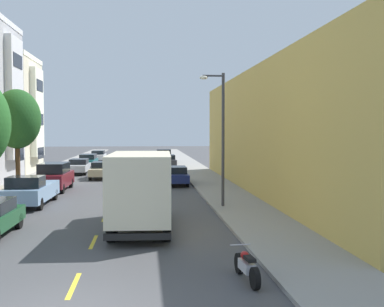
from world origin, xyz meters
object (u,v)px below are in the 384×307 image
at_px(parked_sedan_white, 98,156).
at_px(moving_champagne_sedan, 101,170).
at_px(parked_pickup_black, 164,157).
at_px(delivery_box_truck, 141,186).
at_px(parked_wagon_teal, 88,160).
at_px(street_tree_third, 17,119).
at_px(parked_sedan_silver, 79,166).
at_px(parked_suv_burgundy, 54,176).
at_px(street_lamp, 220,130).
at_px(parked_pickup_sky, 31,191).
at_px(parked_sedan_navy, 175,175).
at_px(parked_sedan_charcoal, 167,161).
at_px(parked_motorcycle, 247,266).

bearing_deg(parked_sedan_white, moving_champagne_sedan, -83.83).
bearing_deg(parked_pickup_black, delivery_box_truck, -93.74).
bearing_deg(parked_wagon_teal, parked_sedan_white, 89.51).
bearing_deg(parked_sedan_white, delivery_box_truck, -82.20).
relative_size(street_tree_third, parked_sedan_silver, 1.49).
bearing_deg(parked_suv_burgundy, moving_champagne_sedan, 72.65).
xyz_separation_m(street_lamp, delivery_box_truck, (-4.16, -4.91, -2.37)).
xyz_separation_m(parked_pickup_sky, parked_sedan_silver, (0.06, 18.92, -0.08)).
xyz_separation_m(street_lamp, parked_pickup_sky, (-10.34, 2.05, -3.40)).
height_order(parked_sedan_navy, parked_wagon_teal, parked_wagon_teal).
distance_m(parked_pickup_black, parked_suv_burgundy, 27.09).
distance_m(parked_sedan_white, parked_pickup_sky, 37.10).
distance_m(parked_suv_burgundy, parked_sedan_silver, 12.46).
xyz_separation_m(parked_sedan_white, parked_pickup_black, (8.59, -4.97, 0.08)).
bearing_deg(parked_sedan_charcoal, parked_sedan_navy, -90.68).
xyz_separation_m(parked_sedan_navy, parked_pickup_black, (0.07, 23.14, 0.08)).
xyz_separation_m(street_tree_third, delivery_box_truck, (8.19, -12.14, -3.05)).
height_order(parked_pickup_sky, moving_champagne_sedan, parked_pickup_sky).
distance_m(moving_champagne_sedan, parked_motorcycle, 29.39).
xyz_separation_m(parked_sedan_white, moving_champagne_sedan, (2.44, -22.57, 0.00)).
xyz_separation_m(parked_sedan_navy, parked_suv_burgundy, (-8.59, -2.52, 0.24)).
xyz_separation_m(parked_suv_burgundy, parked_pickup_sky, (-0.07, -6.46, -0.16)).
height_order(street_tree_third, parked_pickup_black, street_tree_third).
height_order(parked_suv_burgundy, moving_champagne_sedan, parked_suv_burgundy).
height_order(delivery_box_truck, parked_suv_burgundy, delivery_box_truck).
distance_m(street_tree_third, parked_sedan_white, 32.26).
bearing_deg(parked_pickup_sky, parked_sedan_white, 89.77).
xyz_separation_m(street_tree_third, parked_wagon_teal, (2.07, 21.15, -4.10)).
height_order(parked_sedan_charcoal, parked_pickup_black, parked_pickup_black).
bearing_deg(parked_pickup_black, parked_sedan_silver, -123.30).
bearing_deg(parked_sedan_navy, parked_pickup_black, 89.82).
xyz_separation_m(delivery_box_truck, parked_pickup_sky, (-6.18, 6.96, -1.03)).
height_order(street_lamp, parked_pickup_black, street_lamp).
bearing_deg(street_lamp, parked_sedan_white, 104.59).
distance_m(parked_sedan_white, parked_sedan_silver, 18.18).
height_order(delivery_box_truck, parked_pickup_black, delivery_box_truck).
distance_m(parked_pickup_black, parked_motorcycle, 46.26).
relative_size(moving_champagne_sedan, parked_motorcycle, 2.19).
bearing_deg(parked_sedan_navy, moving_champagne_sedan, 137.63).
distance_m(parked_wagon_teal, parked_sedan_white, 10.77).
bearing_deg(delivery_box_truck, parked_pickup_black, 86.26).
relative_size(parked_pickup_black, parked_sedan_silver, 1.19).
height_order(parked_sedan_silver, moving_champagne_sedan, same).
distance_m(parked_sedan_silver, moving_champagne_sedan, 5.07).
bearing_deg(moving_champagne_sedan, parked_motorcycle, -77.13).
bearing_deg(parked_suv_burgundy, street_tree_third, -148.35).
relative_size(parked_pickup_sky, moving_champagne_sedan, 1.19).
distance_m(street_lamp, parked_suv_burgundy, 13.73).
height_order(parked_suv_burgundy, parked_motorcycle, parked_suv_burgundy).
bearing_deg(street_lamp, parked_pickup_sky, 168.79).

